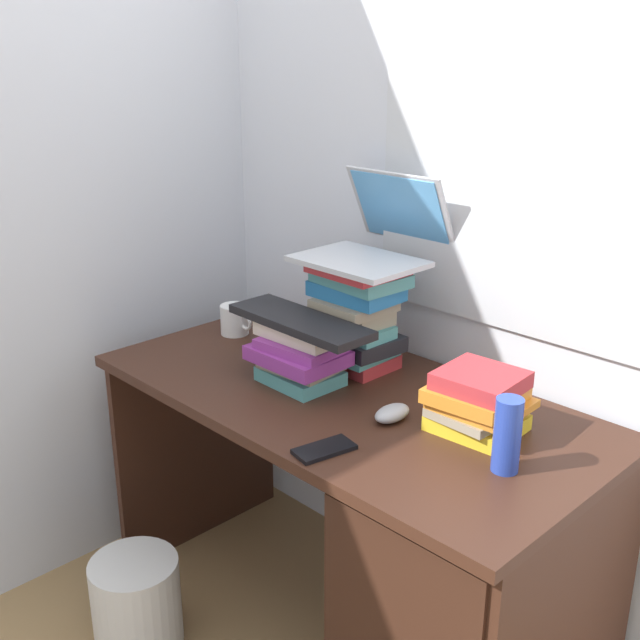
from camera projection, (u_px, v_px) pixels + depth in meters
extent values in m
plane|color=#9E7A4C|center=(342.00, 627.00, 2.25)|extent=(6.00, 6.00, 0.00)
cube|color=silver|center=(446.00, 158.00, 2.06)|extent=(6.00, 0.05, 2.60)
cube|color=silver|center=(530.00, 174.00, 1.86)|extent=(0.90, 0.01, 0.80)
cube|color=silver|center=(146.00, 142.00, 2.38)|extent=(0.05, 6.00, 2.60)
cube|color=#381E14|center=(345.00, 398.00, 2.00)|extent=(1.35, 0.67, 0.03)
cube|color=#381E14|center=(199.00, 438.00, 2.57)|extent=(0.02, 0.61, 0.71)
cube|color=#321B12|center=(472.00, 607.00, 1.81)|extent=(0.40, 0.57, 0.68)
cube|color=#B22D33|center=(359.00, 360.00, 2.16)|extent=(0.18, 0.16, 0.04)
cube|color=teal|center=(355.00, 351.00, 2.14)|extent=(0.19, 0.18, 0.02)
cube|color=black|center=(359.00, 340.00, 2.14)|extent=(0.23, 0.19, 0.04)
cube|color=teal|center=(355.00, 329.00, 2.12)|extent=(0.20, 0.12, 0.03)
cube|color=gray|center=(357.00, 315.00, 2.12)|extent=(0.19, 0.14, 0.04)
cube|color=gray|center=(354.00, 305.00, 2.09)|extent=(0.18, 0.18, 0.03)
cube|color=#2672B2|center=(356.00, 291.00, 2.09)|extent=(0.23, 0.16, 0.04)
cube|color=teal|center=(361.00, 278.00, 2.07)|extent=(0.24, 0.18, 0.03)
cube|color=#B22D33|center=(358.00, 269.00, 2.05)|extent=(0.22, 0.19, 0.02)
cube|color=teal|center=(300.00, 376.00, 2.05)|extent=(0.20, 0.16, 0.04)
cube|color=gray|center=(301.00, 365.00, 2.05)|extent=(0.20, 0.16, 0.02)
cube|color=#8C338C|center=(298.00, 355.00, 2.04)|extent=(0.24, 0.18, 0.04)
cube|color=#8C338C|center=(301.00, 345.00, 2.02)|extent=(0.22, 0.16, 0.02)
cube|color=beige|center=(300.00, 331.00, 2.03)|extent=(0.23, 0.13, 0.04)
cube|color=yellow|center=(477.00, 422.00, 1.80)|extent=(0.20, 0.19, 0.04)
cube|color=gray|center=(473.00, 412.00, 1.79)|extent=(0.16, 0.17, 0.02)
cube|color=orange|center=(482.00, 404.00, 1.79)|extent=(0.20, 0.20, 0.02)
cube|color=orange|center=(476.00, 394.00, 1.78)|extent=(0.21, 0.21, 0.03)
cube|color=#B22D33|center=(481.00, 380.00, 1.76)|extent=(0.19, 0.18, 0.04)
cube|color=#B7BABF|center=(358.00, 261.00, 2.05)|extent=(0.32, 0.24, 0.01)
cube|color=#B7BABF|center=(401.00, 210.00, 2.13)|extent=(0.32, 0.10, 0.22)
cube|color=#59A5E5|center=(400.00, 209.00, 2.12)|extent=(0.29, 0.09, 0.19)
cube|color=black|center=(300.00, 321.00, 2.01)|extent=(0.42, 0.15, 0.02)
ellipsoid|color=#A5A8AD|center=(392.00, 413.00, 1.85)|extent=(0.06, 0.10, 0.04)
cylinder|color=white|center=(234.00, 319.00, 2.39)|extent=(0.09, 0.09, 0.09)
torus|color=white|center=(246.00, 322.00, 2.35)|extent=(0.05, 0.01, 0.05)
cylinder|color=#263FA5|center=(507.00, 435.00, 1.61)|extent=(0.06, 0.06, 0.16)
cube|color=black|center=(324.00, 449.00, 1.71)|extent=(0.09, 0.15, 0.01)
cylinder|color=silver|center=(137.00, 604.00, 2.14)|extent=(0.24, 0.24, 0.27)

